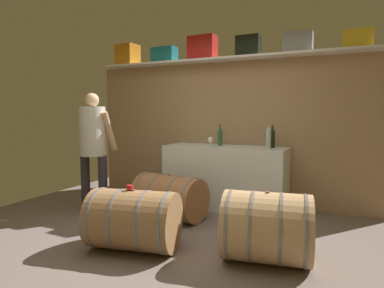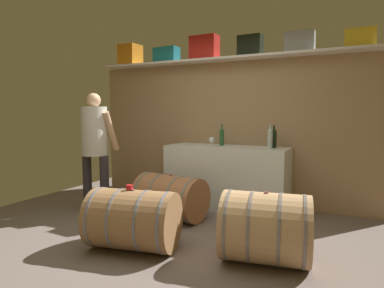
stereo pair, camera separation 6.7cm
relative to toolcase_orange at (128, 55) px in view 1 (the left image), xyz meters
The scene contains 19 objects.
ground_plane 3.24m from the toolcase_orange, 39.01° to the right, with size 5.75×7.33×0.02m, color #71635C.
back_wall_panel 2.15m from the toolcase_orange, ahead, with size 4.55×0.10×2.15m, color #A17F59.
high_shelf_board 1.74m from the toolcase_orange, ahead, with size 4.18×0.40×0.03m, color silver.
toolcase_orange is the anchor object (origin of this frame).
toolcase_teal 0.71m from the toolcase_orange, ahead, with size 0.40×0.21×0.24m, color #1B7886.
toolcase_red 1.38m from the toolcase_orange, ahead, with size 0.42×0.22×0.36m, color red.
toolcase_black 2.10m from the toolcase_orange, ahead, with size 0.34×0.20×0.29m, color black.
toolcase_grey 2.78m from the toolcase_orange, ahead, with size 0.38×0.21×0.27m, color #919397.
toolcase_yellow 3.50m from the toolcase_orange, ahead, with size 0.35×0.19×0.24m, color yellow.
work_cabinet 2.65m from the toolcase_orange, ahead, with size 1.75×0.62×0.90m, color white.
wine_bottle_clear 2.81m from the toolcase_orange, ahead, with size 0.07×0.07×0.32m.
wine_bottle_dark 2.82m from the toolcase_orange, ahead, with size 0.07×0.07×0.31m.
wine_bottle_green 2.18m from the toolcase_orange, ahead, with size 0.07×0.07×0.31m.
wine_glass 2.19m from the toolcase_orange, 13.16° to the right, with size 0.08×0.08×0.14m.
wine_barrel_near 3.27m from the toolcase_orange, 53.42° to the right, with size 0.97×0.75×0.62m.
wine_barrel_far 3.87m from the toolcase_orange, 32.24° to the right, with size 0.89×0.77×0.66m.
wine_barrel_flank 2.67m from the toolcase_orange, 36.86° to the right, with size 0.97×0.69×0.58m.
tasting_cup 3.05m from the toolcase_orange, 54.16° to the right, with size 0.07×0.07×0.05m, color red.
winemaker_pouring 1.86m from the toolcase_orange, 76.06° to the right, with size 0.49×0.43×1.64m.
Camera 1 is at (1.71, -2.83, 1.38)m, focal length 31.13 mm.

